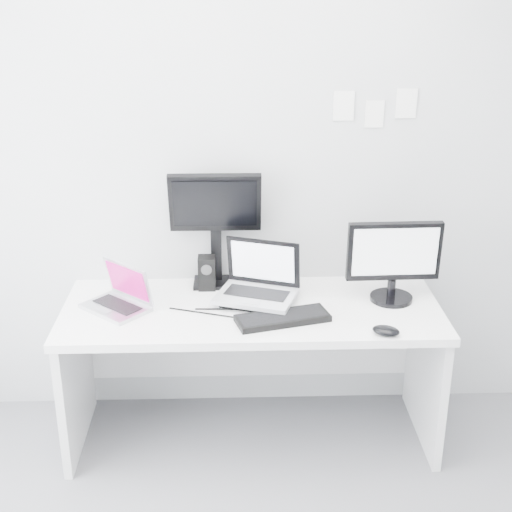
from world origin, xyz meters
name	(u,v)px	position (x,y,z in m)	size (l,w,h in m)	color
back_wall	(249,162)	(0.00, 1.60, 1.35)	(3.60, 3.60, 0.00)	silver
desk	(252,373)	(0.00, 1.25, 0.36)	(1.80, 0.70, 0.73)	white
macbook	(114,288)	(-0.64, 1.25, 0.84)	(0.30, 0.23, 0.23)	#ADAEB2
speaker	(207,273)	(-0.22, 1.47, 0.82)	(0.09, 0.09, 0.17)	black
dell_laptop	(256,275)	(0.02, 1.28, 0.88)	(0.36, 0.28, 0.30)	#B0B2B8
rear_monitor	(216,228)	(-0.17, 1.53, 1.04)	(0.45, 0.16, 0.61)	black
samsung_monitor	(394,261)	(0.68, 1.31, 0.94)	(0.45, 0.21, 0.41)	black
keyboard	(283,318)	(0.14, 1.10, 0.74)	(0.43, 0.15, 0.03)	black
mouse	(386,331)	(0.58, 0.95, 0.75)	(0.12, 0.08, 0.04)	black
wall_note_0	(344,106)	(0.45, 1.59, 1.62)	(0.10, 0.00, 0.14)	white
wall_note_1	(374,114)	(0.60, 1.59, 1.58)	(0.09, 0.00, 0.13)	white
wall_note_2	(406,103)	(0.75, 1.59, 1.63)	(0.10, 0.00, 0.14)	white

